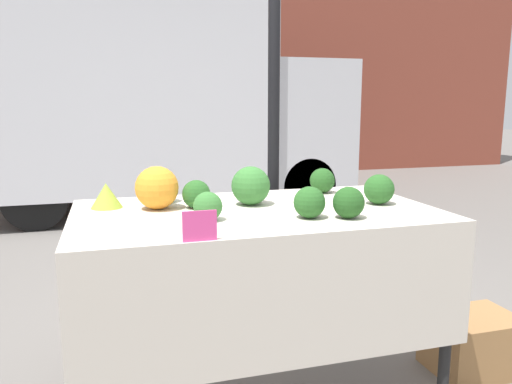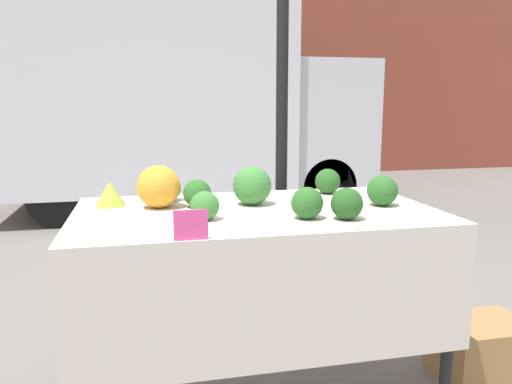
# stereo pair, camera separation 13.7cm
# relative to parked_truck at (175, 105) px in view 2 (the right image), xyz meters

# --- Properties ---
(building_facade) EXTENTS (16.00, 0.60, 5.36)m
(building_facade) POSITION_rel_parked_truck_xyz_m (0.06, 2.92, 1.31)
(building_facade) COLOR brown
(building_facade) RESTS_ON ground_plane
(tent_pole) EXTENTS (0.07, 0.07, 2.25)m
(tent_pole) POSITION_rel_parked_truck_xyz_m (0.37, -3.98, -0.24)
(tent_pole) COLOR black
(tent_pole) RESTS_ON ground_plane
(parked_truck) EXTENTS (4.72, 2.21, 2.57)m
(parked_truck) POSITION_rel_parked_truck_xyz_m (0.00, 0.00, 0.00)
(parked_truck) COLOR silver
(parked_truck) RESTS_ON ground_plane
(market_table) EXTENTS (1.61, 0.93, 0.92)m
(market_table) POSITION_rel_parked_truck_xyz_m (0.06, -4.76, -0.57)
(market_table) COLOR beige
(market_table) RESTS_ON ground_plane
(orange_cauliflower) EXTENTS (0.20, 0.20, 0.20)m
(orange_cauliflower) POSITION_rel_parked_truck_xyz_m (-0.37, -4.55, -0.35)
(orange_cauliflower) COLOR orange
(orange_cauliflower) RESTS_ON market_table
(romanesco_head) EXTENTS (0.14, 0.14, 0.11)m
(romanesco_head) POSITION_rel_parked_truck_xyz_m (-0.59, -4.46, -0.39)
(romanesco_head) COLOR #93B238
(romanesco_head) RESTS_ON market_table
(broccoli_head_0) EXTENTS (0.14, 0.14, 0.14)m
(broccoli_head_0) POSITION_rel_parked_truck_xyz_m (0.65, -4.73, -0.38)
(broccoli_head_0) COLOR #285B23
(broccoli_head_0) RESTS_ON market_table
(broccoli_head_1) EXTENTS (0.13, 0.13, 0.13)m
(broccoli_head_1) POSITION_rel_parked_truck_xyz_m (0.22, -4.91, -0.38)
(broccoli_head_1) COLOR #285B23
(broccoli_head_1) RESTS_ON market_table
(broccoli_head_2) EXTENTS (0.13, 0.13, 0.13)m
(broccoli_head_2) POSITION_rel_parked_truck_xyz_m (-0.32, -4.40, -0.39)
(broccoli_head_2) COLOR #387533
(broccoli_head_2) RESTS_ON market_table
(broccoli_head_3) EXTENTS (0.13, 0.13, 0.13)m
(broccoli_head_3) POSITION_rel_parked_truck_xyz_m (0.51, -4.38, -0.38)
(broccoli_head_3) COLOR #23511E
(broccoli_head_3) RESTS_ON market_table
(broccoli_head_4) EXTENTS (0.13, 0.13, 0.13)m
(broccoli_head_4) POSITION_rel_parked_truck_xyz_m (0.38, -4.96, -0.38)
(broccoli_head_4) COLOR #23511E
(broccoli_head_4) RESTS_ON market_table
(broccoli_head_5) EXTENTS (0.12, 0.12, 0.12)m
(broccoli_head_5) POSITION_rel_parked_truck_xyz_m (-0.19, -4.84, -0.39)
(broccoli_head_5) COLOR #387533
(broccoli_head_5) RESTS_ON market_table
(broccoli_head_6) EXTENTS (0.18, 0.18, 0.18)m
(broccoli_head_6) POSITION_rel_parked_truck_xyz_m (0.06, -4.58, -0.36)
(broccoli_head_6) COLOR #387533
(broccoli_head_6) RESTS_ON market_table
(broccoli_head_7) EXTENTS (0.13, 0.13, 0.13)m
(broccoli_head_7) POSITION_rel_parked_truck_xyz_m (-0.20, -4.58, -0.38)
(broccoli_head_7) COLOR #285B23
(broccoli_head_7) RESTS_ON market_table
(price_sign) EXTENTS (0.12, 0.01, 0.11)m
(price_sign) POSITION_rel_parked_truck_xyz_m (-0.28, -5.14, -0.40)
(price_sign) COLOR #EF4793
(price_sign) RESTS_ON market_table
(produce_crate) EXTENTS (0.44, 0.34, 0.30)m
(produce_crate) POSITION_rel_parked_truck_xyz_m (1.22, -4.78, -1.22)
(produce_crate) COLOR #9E7042
(produce_crate) RESTS_ON ground_plane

